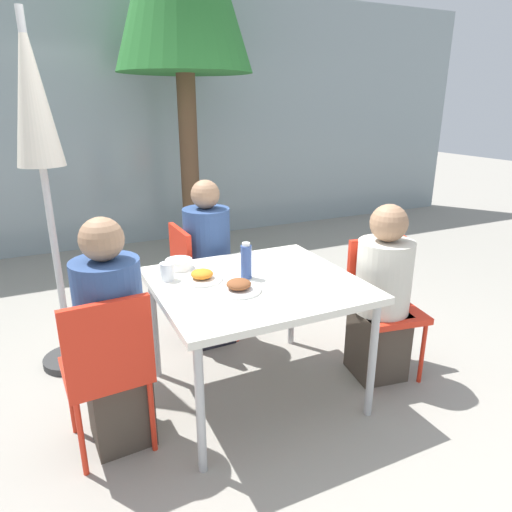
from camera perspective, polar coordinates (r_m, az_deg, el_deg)
ground_plane at (r=2.94m, az=-0.00°, el=-16.74°), size 24.00×24.00×0.00m
building_facade at (r=5.88m, az=-15.84°, el=16.05°), size 10.00×0.20×3.00m
dining_table at (r=2.60m, az=-0.00°, el=-4.37°), size 1.12×1.02×0.74m
chair_left at (r=2.36m, az=-18.07°, el=-12.59°), size 0.42×0.42×0.88m
person_left at (r=2.41m, az=-17.43°, el=-10.19°), size 0.33×0.33×1.21m
chair_right at (r=3.07m, az=15.44°, el=-4.82°), size 0.46×0.46×0.88m
person_right at (r=2.97m, az=15.44°, el=-5.10°), size 0.35×0.35×1.14m
chair_far at (r=3.33m, az=-7.59°, el=-2.38°), size 0.41×0.41×0.88m
person_far at (r=3.29m, az=-6.03°, el=-1.50°), size 0.33×0.33×1.21m
closed_umbrella at (r=3.03m, az=-25.76°, el=14.59°), size 0.36×0.36×2.20m
plate_0 at (r=2.44m, az=-2.16°, el=-3.87°), size 0.24×0.24×0.07m
plate_1 at (r=2.60m, az=-6.75°, el=-2.56°), size 0.23×0.23×0.06m
bottle at (r=2.60m, az=-1.24°, el=-0.64°), size 0.06×0.06×0.21m
drinking_cup at (r=2.63m, az=-11.04°, el=-1.92°), size 0.08×0.08×0.10m
salad_bowl at (r=2.81m, az=-9.61°, el=-0.97°), size 0.16×0.16×0.06m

